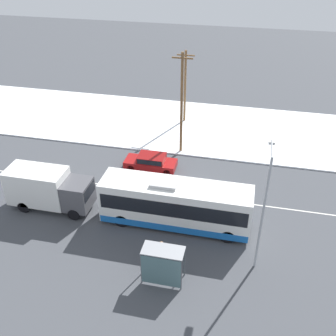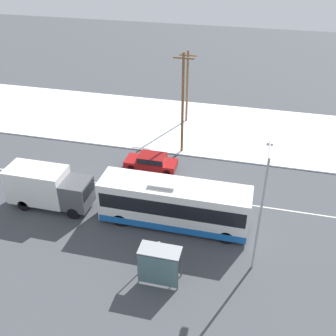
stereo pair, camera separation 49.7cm
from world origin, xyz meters
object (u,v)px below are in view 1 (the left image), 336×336
at_px(box_truck, 48,188).
at_px(sedan_car, 151,161).
at_px(utility_pole_snowlot, 185,86).
at_px(streetlamp, 265,198).
at_px(utility_pole_roadside, 182,103).
at_px(pedestrian_at_stop, 161,249).
at_px(city_bus, 175,204).
at_px(bus_shelter, 162,262).

height_order(box_truck, sedan_car, box_truck).
relative_size(sedan_car, utility_pole_snowlot, 0.58).
bearing_deg(streetlamp, utility_pole_roadside, 120.05).
bearing_deg(utility_pole_roadside, box_truck, -127.44).
relative_size(sedan_car, pedestrian_at_stop, 2.69).
bearing_deg(utility_pole_roadside, city_bus, -80.97).
xyz_separation_m(box_truck, utility_pole_snowlot, (7.11, 17.12, 2.31)).
bearing_deg(streetlamp, utility_pole_snowlot, 113.17).
distance_m(city_bus, streetlamp, 7.09).
bearing_deg(box_truck, bus_shelter, -28.09).
bearing_deg(box_truck, city_bus, 1.08).
xyz_separation_m(box_truck, utility_pole_roadside, (8.02, 10.48, 3.17)).
bearing_deg(utility_pole_roadside, bus_shelter, -82.79).
bearing_deg(bus_shelter, utility_pole_snowlot, 97.41).
height_order(bus_shelter, utility_pole_snowlot, utility_pole_snowlot).
height_order(city_bus, sedan_car, city_bus).
bearing_deg(box_truck, streetlamp, -8.52).
height_order(sedan_car, pedestrian_at_stop, pedestrian_at_stop).
bearing_deg(pedestrian_at_stop, box_truck, 158.92).
height_order(box_truck, utility_pole_roadside, utility_pole_roadside).
height_order(box_truck, pedestrian_at_stop, box_truck).
distance_m(city_bus, utility_pole_roadside, 10.90).
height_order(box_truck, streetlamp, streetlamp).
xyz_separation_m(bus_shelter, streetlamp, (5.40, 3.04, 3.36)).
bearing_deg(utility_pole_snowlot, sedan_car, -95.77).
distance_m(box_truck, bus_shelter, 11.37).
height_order(box_truck, bus_shelter, box_truck).
bearing_deg(utility_pole_snowlot, bus_shelter, -82.59).
relative_size(box_truck, sedan_car, 1.40).
distance_m(city_bus, sedan_car, 7.69).
relative_size(streetlamp, utility_pole_snowlot, 1.04).
distance_m(bus_shelter, utility_pole_roadside, 16.28).
bearing_deg(streetlamp, box_truck, 171.48).
distance_m(sedan_car, streetlamp, 13.81).
relative_size(city_bus, utility_pole_snowlot, 1.36).
bearing_deg(pedestrian_at_stop, city_bus, 88.77).
relative_size(bus_shelter, utility_pole_roadside, 0.26).
bearing_deg(pedestrian_at_stop, utility_pole_snowlot, 96.77).
relative_size(bus_shelter, utility_pole_snowlot, 0.32).
distance_m(city_bus, bus_shelter, 5.55).
bearing_deg(streetlamp, sedan_car, 135.36).
bearing_deg(city_bus, pedestrian_at_stop, -91.23).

